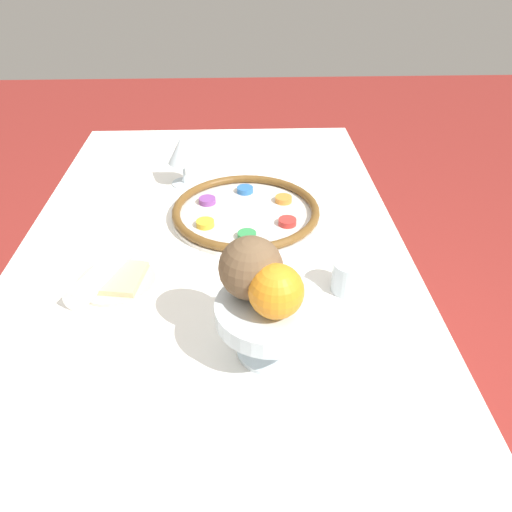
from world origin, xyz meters
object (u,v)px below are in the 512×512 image
object	(u,v)px
wine_glass	(182,151)
cup_near	(349,277)
seder_plate	(246,212)
coconut	(251,268)
napkin_roll	(102,273)
orange_fruit	(276,291)
fruit_stand	(271,316)
bread_plate	(117,280)

from	to	relation	value
wine_glass	cup_near	world-z (taller)	wine_glass
seder_plate	wine_glass	bearing A→B (deg)	-138.61
coconut	napkin_roll	world-z (taller)	coconut
wine_glass	coconut	size ratio (longest dim) A/B	1.31
orange_fruit	fruit_stand	bearing A→B (deg)	-166.43
bread_plate	cup_near	xyz separation A→B (m)	(0.04, 0.46, 0.02)
napkin_roll	seder_plate	bearing A→B (deg)	130.43
fruit_stand	bread_plate	bearing A→B (deg)	-123.87
seder_plate	napkin_roll	size ratio (longest dim) A/B	1.83
coconut	orange_fruit	bearing A→B (deg)	37.06
coconut	bread_plate	distance (m)	0.35
wine_glass	napkin_roll	distance (m)	0.46
seder_plate	wine_glass	world-z (taller)	wine_glass
fruit_stand	cup_near	xyz separation A→B (m)	(-0.16, 0.16, -0.05)
fruit_stand	orange_fruit	size ratio (longest dim) A/B	2.13
wine_glass	coconut	distance (m)	0.63
wine_glass	orange_fruit	world-z (taller)	orange_fruit
coconut	napkin_roll	xyz separation A→B (m)	(-0.17, -0.29, -0.13)
fruit_stand	cup_near	bearing A→B (deg)	134.75
orange_fruit	wine_glass	bearing A→B (deg)	-163.04
bread_plate	napkin_roll	size ratio (longest dim) A/B	0.80
fruit_stand	coconut	bearing A→B (deg)	-131.09
bread_plate	cup_near	distance (m)	0.46
orange_fruit	coconut	size ratio (longest dim) A/B	0.83
seder_plate	fruit_stand	size ratio (longest dim) A/B	1.96
coconut	napkin_roll	distance (m)	0.37
orange_fruit	bread_plate	bearing A→B (deg)	-126.11
wine_glass	orange_fruit	xyz separation A→B (m)	(0.66, 0.20, 0.05)
cup_near	fruit_stand	bearing A→B (deg)	-45.25
orange_fruit	cup_near	world-z (taller)	orange_fruit
orange_fruit	bread_plate	world-z (taller)	orange_fruit
orange_fruit	bread_plate	size ratio (longest dim) A/B	0.55
wine_glass	cup_near	xyz separation A→B (m)	(0.48, 0.36, -0.06)
cup_near	napkin_roll	bearing A→B (deg)	-94.95
seder_plate	orange_fruit	xyz separation A→B (m)	(0.47, 0.04, 0.13)
coconut	fruit_stand	bearing A→B (deg)	48.91
wine_glass	orange_fruit	size ratio (longest dim) A/B	1.58
coconut	cup_near	world-z (taller)	coconut
orange_fruit	napkin_roll	bearing A→B (deg)	-124.14
fruit_stand	seder_plate	bearing A→B (deg)	-175.91
seder_plate	coconut	distance (m)	0.45
seder_plate	coconut	size ratio (longest dim) A/B	3.47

